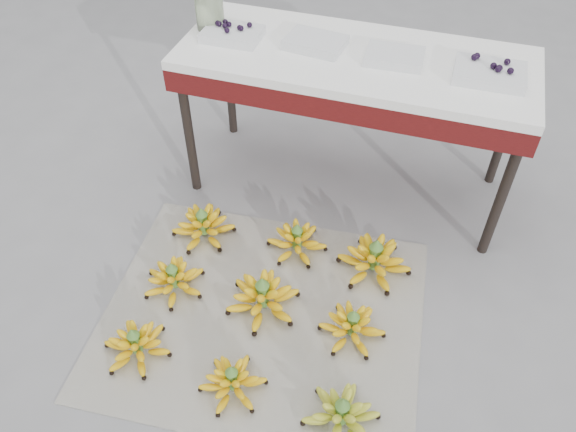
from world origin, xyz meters
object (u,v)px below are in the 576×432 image
(bunch_back_right, at_px, (374,260))
(tray_far_right, at_px, (490,73))
(bunch_mid_center, at_px, (263,297))
(tray_left, at_px, (315,43))
(bunch_mid_left, at_px, (174,279))
(vendor_table, at_px, (354,72))
(bunch_back_left, at_px, (203,226))
(tray_far_left, at_px, (232,33))
(bunch_mid_right, at_px, (352,326))
(bunch_front_right, at_px, (341,415))
(tray_right, at_px, (395,57))
(bunch_back_center, at_px, (297,241))
(newspaper_mat, at_px, (263,315))
(glass_jar, at_px, (210,11))
(bunch_front_center, at_px, (233,381))
(bunch_front_left, at_px, (136,345))

(bunch_back_right, distance_m, tray_far_right, 0.87)
(bunch_mid_center, bearing_deg, tray_left, 78.50)
(bunch_mid_left, distance_m, vendor_table, 1.15)
(bunch_back_left, relative_size, tray_far_left, 1.15)
(bunch_mid_left, bearing_deg, bunch_mid_right, -24.49)
(bunch_front_right, distance_m, bunch_mid_left, 0.87)
(bunch_front_right, relative_size, tray_right, 1.21)
(bunch_back_center, relative_size, tray_far_left, 1.24)
(bunch_back_right, bearing_deg, newspaper_mat, -131.81)
(bunch_mid_right, distance_m, tray_left, 1.17)
(bunch_back_center, height_order, vendor_table, vendor_table)
(bunch_mid_center, bearing_deg, bunch_front_right, -56.98)
(bunch_mid_right, xyz_separation_m, vendor_table, (-0.24, 0.86, 0.57))
(bunch_back_left, distance_m, tray_far_right, 1.35)
(tray_far_left, relative_size, glass_jar, 1.59)
(bunch_front_center, distance_m, bunch_back_center, 0.71)
(newspaper_mat, relative_size, bunch_back_center, 4.12)
(bunch_mid_center, relative_size, bunch_back_left, 1.29)
(tray_far_left, distance_m, glass_jar, 0.15)
(tray_far_right, bearing_deg, bunch_front_left, -132.01)
(bunch_mid_right, bearing_deg, bunch_back_left, 172.18)
(tray_right, bearing_deg, tray_left, 177.77)
(vendor_table, distance_m, glass_jar, 0.68)
(bunch_front_center, bearing_deg, bunch_back_left, 115.25)
(vendor_table, distance_m, tray_far_left, 0.55)
(bunch_front_center, relative_size, tray_far_right, 0.97)
(bunch_mid_center, bearing_deg, bunch_back_center, 69.06)
(bunch_mid_right, bearing_deg, vendor_table, 120.21)
(tray_left, bearing_deg, bunch_back_right, -50.45)
(bunch_front_center, bearing_deg, bunch_front_left, 169.93)
(glass_jar, bearing_deg, bunch_front_center, -66.25)
(bunch_front_center, bearing_deg, bunch_back_center, 82.29)
(bunch_mid_center, height_order, tray_far_right, tray_far_right)
(bunch_mid_left, relative_size, bunch_back_left, 1.20)
(bunch_front_center, height_order, tray_far_left, tray_far_left)
(bunch_back_right, height_order, tray_far_left, tray_far_left)
(newspaper_mat, distance_m, vendor_table, 1.08)
(bunch_mid_left, xyz_separation_m, bunch_mid_center, (0.38, 0.02, 0.01))
(bunch_mid_center, bearing_deg, newspaper_mat, -88.42)
(bunch_front_left, bearing_deg, bunch_mid_right, 36.76)
(vendor_table, distance_m, tray_far_right, 0.54)
(bunch_back_left, distance_m, glass_jar, 0.93)
(vendor_table, bearing_deg, bunch_front_right, -76.93)
(vendor_table, bearing_deg, tray_right, -1.32)
(bunch_back_left, bearing_deg, bunch_mid_left, -89.55)
(bunch_front_center, xyz_separation_m, bunch_back_center, (0.02, 0.71, 0.00))
(bunch_back_center, xyz_separation_m, tray_left, (-0.08, 0.51, 0.67))
(bunch_front_center, bearing_deg, bunch_mid_right, 38.91)
(bunch_front_left, xyz_separation_m, bunch_mid_center, (0.38, 0.34, 0.01))
(bunch_back_right, bearing_deg, bunch_mid_center, -135.91)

